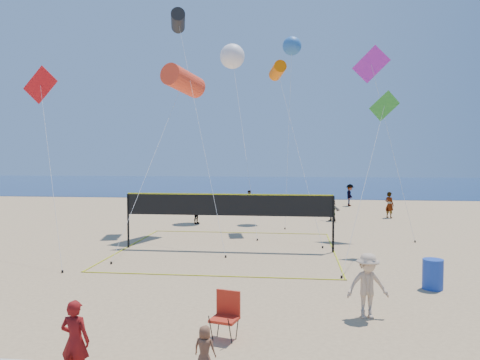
# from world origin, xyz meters

# --- Properties ---
(ground) EXTENTS (120.00, 120.00, 0.00)m
(ground) POSITION_xyz_m (0.00, 0.00, 0.00)
(ground) COLOR tan
(ground) RESTS_ON ground
(ocean) EXTENTS (140.00, 50.00, 0.03)m
(ocean) POSITION_xyz_m (0.00, 62.00, 0.01)
(ocean) COLOR navy
(ocean) RESTS_ON ground
(woman) EXTENTS (0.63, 0.43, 1.65)m
(woman) POSITION_xyz_m (-2.54, -2.41, 0.82)
(woman) COLOR maroon
(woman) RESTS_ON ground
(toddler) EXTENTS (0.45, 0.34, 0.84)m
(toddler) POSITION_xyz_m (0.16, -2.96, 1.02)
(toddler) COLOR brown
(toddler) RESTS_ON seawall
(bystander_b) EXTENTS (1.24, 0.83, 1.80)m
(bystander_b) POSITION_xyz_m (3.80, 1.98, 0.90)
(bystander_b) COLOR tan
(bystander_b) RESTS_ON ground
(far_person_0) EXTENTS (0.75, 0.91, 1.45)m
(far_person_0) POSITION_xyz_m (-4.52, 18.97, 0.73)
(far_person_0) COLOR gray
(far_person_0) RESTS_ON ground
(far_person_1) EXTENTS (1.32, 1.24, 1.48)m
(far_person_1) POSITION_xyz_m (4.48, 21.30, 0.74)
(far_person_1) COLOR gray
(far_person_1) RESTS_ON ground
(far_person_2) EXTENTS (0.80, 0.81, 1.88)m
(far_person_2) POSITION_xyz_m (8.69, 23.36, 0.94)
(far_person_2) COLOR gray
(far_person_2) RESTS_ON ground
(far_person_3) EXTENTS (0.86, 0.72, 1.59)m
(far_person_3) POSITION_xyz_m (-1.76, 27.53, 0.79)
(far_person_3) COLOR gray
(far_person_3) RESTS_ON ground
(far_person_4) EXTENTS (1.05, 1.41, 1.94)m
(far_person_4) POSITION_xyz_m (6.86, 31.16, 0.97)
(far_person_4) COLOR gray
(far_person_4) RESTS_ON ground
(camp_chair) EXTENTS (0.75, 0.88, 1.28)m
(camp_chair) POSITION_xyz_m (0.12, 0.10, 0.66)
(camp_chair) COLOR red
(camp_chair) RESTS_ON ground
(trash_barrel) EXTENTS (0.87, 0.87, 1.01)m
(trash_barrel) POSITION_xyz_m (6.43, 5.07, 0.50)
(trash_barrel) COLOR #1A3EAD
(trash_barrel) RESTS_ON ground
(volleyball_net) EXTENTS (10.09, 9.94, 2.69)m
(volleyball_net) POSITION_xyz_m (-1.29, 10.80, 1.86)
(volleyball_net) COLOR black
(volleyball_net) RESTS_ON ground
(kite_0) EXTENTS (2.42, 9.30, 9.48)m
(kite_0) POSITION_xyz_m (-4.39, 15.01, 8.67)
(kite_0) COLOR #FD3F21
(kite_0) RESTS_ON ground
(kite_1) EXTENTS (4.71, 9.14, 13.20)m
(kite_1) POSITION_xyz_m (-5.19, 17.09, 12.63)
(kite_1) COLOR black
(kite_1) RESTS_ON ground
(kite_2) EXTENTS (3.01, 6.75, 10.09)m
(kite_2) POSITION_xyz_m (0.82, 17.42, 9.58)
(kite_2) COLOR #FF6E01
(kite_2) RESTS_ON ground
(kite_3) EXTENTS (4.22, 4.74, 8.76)m
(kite_3) POSITION_xyz_m (-10.13, 10.09, 7.50)
(kite_3) COLOR red
(kite_3) RESTS_ON ground
(kite_4) EXTENTS (3.16, 5.27, 7.49)m
(kite_4) POSITION_xyz_m (5.77, 10.90, 6.32)
(kite_4) COLOR green
(kite_4) RESTS_ON ground
(kite_5) EXTENTS (3.07, 2.37, 10.59)m
(kite_5) POSITION_xyz_m (6.13, 15.78, 9.22)
(kite_5) COLOR #C626BA
(kite_5) RESTS_ON ground
(kite_6) EXTENTS (3.39, 9.52, 12.32)m
(kite_6) POSITION_xyz_m (-2.50, 21.89, 11.45)
(kite_6) COLOR white
(kite_6) RESTS_ON ground
(kite_7) EXTENTS (1.47, 5.57, 12.76)m
(kite_7) POSITION_xyz_m (1.67, 22.10, 12.10)
(kite_7) COLOR #2C68B6
(kite_7) RESTS_ON ground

